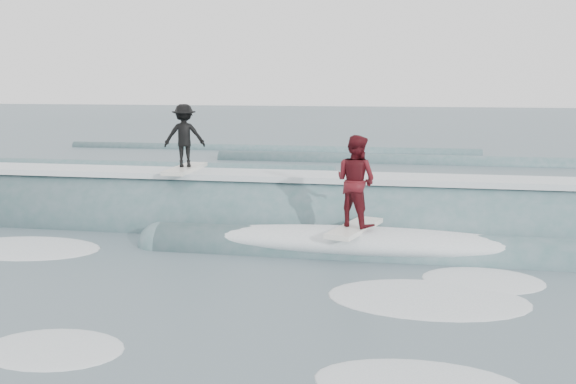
# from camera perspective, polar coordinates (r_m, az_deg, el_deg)

# --- Properties ---
(ground) EXTENTS (160.00, 160.00, 0.00)m
(ground) POSITION_cam_1_polar(r_m,az_deg,el_deg) (11.93, -3.08, -8.11)
(ground) COLOR #425860
(ground) RESTS_ON ground
(breaking_wave) EXTENTS (23.00, 4.11, 2.65)m
(breaking_wave) POSITION_cam_1_polar(r_m,az_deg,el_deg) (15.94, 1.15, -3.32)
(breaking_wave) COLOR #3A6062
(breaking_wave) RESTS_ON ground
(surfer_black) EXTENTS (1.15, 2.00, 1.70)m
(surfer_black) POSITION_cam_1_polar(r_m,az_deg,el_deg) (16.56, -9.19, 4.67)
(surfer_black) COLOR silver
(surfer_black) RESTS_ON ground
(surfer_red) EXTENTS (1.18, 2.07, 2.03)m
(surfer_red) POSITION_cam_1_polar(r_m,az_deg,el_deg) (13.55, 6.03, 0.67)
(surfer_red) COLOR white
(surfer_red) RESTS_ON ground
(whitewater) EXTENTS (12.45, 7.06, 0.10)m
(whitewater) POSITION_cam_1_polar(r_m,az_deg,el_deg) (11.68, -5.22, -8.53)
(whitewater) COLOR white
(whitewater) RESTS_ON ground
(far_swells) EXTENTS (38.10, 8.65, 0.80)m
(far_swells) POSITION_cam_1_polar(r_m,az_deg,el_deg) (29.38, 0.08, 2.73)
(far_swells) COLOR #3A6062
(far_swells) RESTS_ON ground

